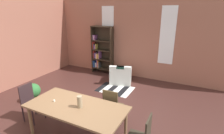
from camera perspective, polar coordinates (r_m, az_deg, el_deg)
ground_plane at (r=4.76m, az=-7.97°, el=-16.64°), size 9.22×9.22×0.00m
back_wall_brick at (r=7.20m, az=7.80°, el=9.49°), size 8.09×0.12×3.27m
window_pane_0 at (r=7.60m, az=-1.37°, el=11.35°), size 0.55×0.02×2.13m
window_pane_1 at (r=6.81m, az=17.71°, el=9.71°), size 0.55×0.02×2.13m
dining_table at (r=3.90m, az=-11.64°, el=-13.35°), size 2.16×1.02×0.77m
vase_on_table at (r=3.74m, az=-10.55°, el=-11.15°), size 0.11×0.11×0.26m
tealight_candle_0 at (r=4.14m, az=-18.45°, el=-10.46°), size 0.04×0.04×0.04m
dining_chair_far_right at (r=4.29m, az=0.03°, el=-12.56°), size 0.41×0.41×0.95m
dining_chair_head_left at (r=4.93m, az=-25.20°, el=-10.14°), size 0.40×0.40×0.95m
bookshelf_tall at (r=7.71m, az=-3.59°, el=5.30°), size 0.97×0.31×2.07m
armchair_white at (r=6.75m, az=2.92°, el=-2.90°), size 1.01×1.01×0.75m
potted_plant_by_shelf at (r=5.88m, az=-24.47°, el=-7.40°), size 0.44×0.44×0.59m
striped_rug at (r=6.29m, az=1.04°, el=-7.24°), size 1.21×0.91×0.01m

